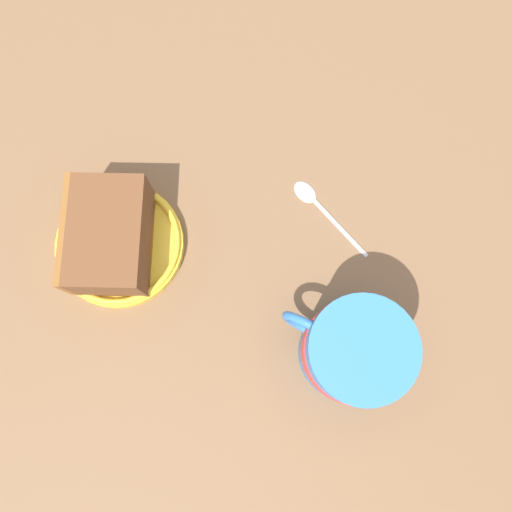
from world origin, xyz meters
TOP-DOWN VIEW (x-y plane):
  - ground_plane at (0.00, 0.00)cm, footprint 149.21×149.21cm
  - small_plate at (-11.40, 2.34)cm, footprint 13.96×13.96cm
  - cake_slice at (-11.67, 2.40)cm, footprint 10.14×12.92cm
  - tea_mug at (10.30, -13.50)cm, footprint 11.29×10.10cm
  - teaspoon at (10.86, 3.25)cm, footprint 7.06×10.73cm

SIDE VIEW (x-z plane):
  - ground_plane at x=0.00cm, z-range -2.05..0.00cm
  - teaspoon at x=10.86cm, z-range -0.05..0.75cm
  - small_plate at x=-11.40cm, z-range -0.01..1.83cm
  - cake_slice at x=-11.67cm, z-range 1.21..7.24cm
  - tea_mug at x=10.30cm, z-range 0.19..11.01cm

